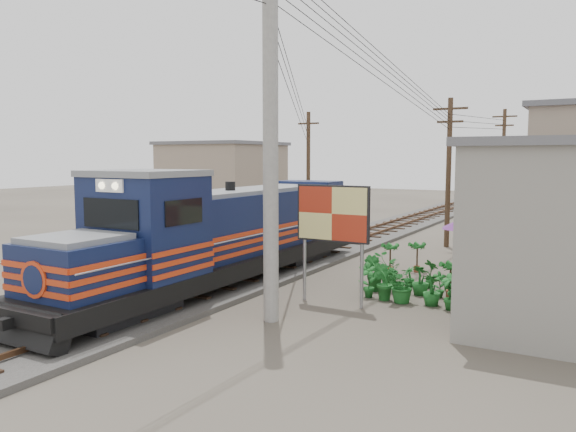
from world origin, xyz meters
The scene contains 14 objects.
ground centered at (0.00, 0.00, 0.00)m, with size 120.00×120.00×0.00m, color #473F35.
ballast centered at (0.00, 10.00, 0.08)m, with size 3.60×70.00×0.16m, color #595651.
track centered at (0.00, 10.00, 0.26)m, with size 1.15×70.00×0.12m.
locomotive centered at (0.00, 2.10, 1.66)m, with size 2.78×15.14×3.75m.
utility_pole_main centered at (3.50, -0.50, 5.00)m, with size 0.40×0.40×10.00m.
wooden_pole_mid centered at (4.50, 14.00, 3.68)m, with size 1.60×0.24×7.00m.
wooden_pole_far centered at (4.80, 28.00, 3.93)m, with size 1.60×0.24×7.50m.
wooden_pole_left centered at (-5.00, 18.00, 3.68)m, with size 1.60×0.24×7.00m.
power_lines centered at (-0.14, 8.49, 7.56)m, with size 9.65×19.00×3.30m.
shophouse_left centered at (-10.00, 16.00, 2.61)m, with size 6.30×6.30×5.20m.
billboard centered at (4.18, 1.80, 2.55)m, with size 2.24×0.17×3.46m.
market_umbrella centered at (7.03, 6.98, 2.05)m, with size 2.49×2.49×2.33m.
vendor centered at (7.80, 5.15, 0.75)m, with size 0.54×0.36×1.49m, color black.
plant_nursery centered at (5.73, 3.85, 0.50)m, with size 3.53×3.31×1.13m.
Camera 1 is at (10.91, -12.73, 4.26)m, focal length 35.00 mm.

